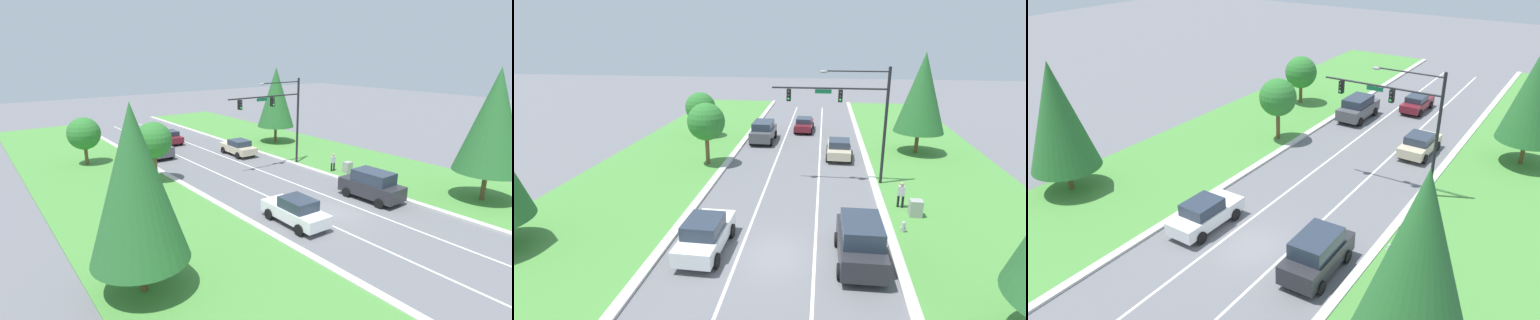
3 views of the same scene
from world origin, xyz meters
The scene contains 21 objects.
ground_plane centered at (0.00, 0.00, 0.00)m, with size 160.00×160.00×0.00m, color slate.
curb_strip_right centered at (5.65, 0.00, 0.07)m, with size 0.50×90.00×0.15m.
curb_strip_left centered at (-5.65, 0.00, 0.07)m, with size 0.50×90.00×0.15m.
grass_verge_right centered at (10.90, 0.00, 0.04)m, with size 10.00×90.00×0.08m.
grass_verge_left centered at (-10.90, 0.00, 0.04)m, with size 10.00×90.00×0.08m.
lane_stripe_inner_left centered at (-1.80, 0.00, 0.00)m, with size 0.14×81.00×0.01m.
lane_stripe_inner_right centered at (1.80, 0.00, 0.00)m, with size 0.14×81.00×0.01m.
traffic_signal_mast centered at (3.92, 10.55, 5.37)m, with size 7.80×0.41×8.08m.
graphite_suv centered at (-3.76, 20.92, 1.06)m, with size 2.23×4.93×2.02m.
charcoal_suv centered at (3.84, 0.04, 1.10)m, with size 2.21×4.61×2.16m.
burgundy_sedan centered at (-0.05, 25.78, 0.78)m, with size 2.03×4.56×1.52m.
white_sedan centered at (-3.46, 0.15, 0.89)m, with size 2.11×4.74×1.76m.
champagne_sedan centered at (3.38, 16.50, 0.82)m, with size 2.19×4.59×1.61m.
utility_cabinet centered at (7.40, 5.34, 0.53)m, with size 0.70×0.60×1.05m.
pedestrian centered at (6.75, 6.47, 0.94)m, with size 0.42×0.31×1.69m.
fire_hydrant centered at (6.37, 3.24, 0.34)m, with size 0.34×0.20×0.70m.
conifer_near_right_tree centered at (10.05, -4.91, 5.83)m, with size 4.54×4.54×9.46m.
oak_near_left_tree centered at (-7.10, 13.12, 3.52)m, with size 2.95×2.95×5.02m.
conifer_far_right_tree centered at (10.17, 18.70, 5.32)m, with size 4.21×4.21×8.69m.
oak_far_left_tree centered at (-10.27, 21.89, 3.03)m, with size 3.01×3.01×4.55m.
conifer_mid_left_tree centered at (-13.79, -1.21, 5.09)m, with size 4.31×4.31×8.54m.
Camera 1 is at (-19.18, -16.82, 10.45)m, focal length 28.00 mm.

